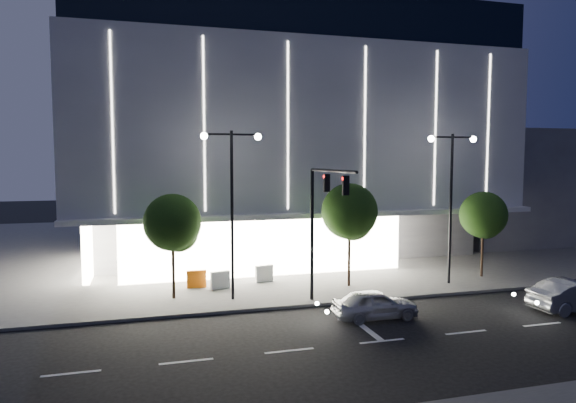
# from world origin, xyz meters

# --- Properties ---
(ground) EXTENTS (160.00, 160.00, 0.00)m
(ground) POSITION_xyz_m (0.00, 0.00, 0.00)
(ground) COLOR black
(ground) RESTS_ON ground
(sidewalk_museum) EXTENTS (70.00, 40.00, 0.15)m
(sidewalk_museum) POSITION_xyz_m (5.00, 24.00, 0.07)
(sidewalk_museum) COLOR #474747
(sidewalk_museum) RESTS_ON ground
(museum) EXTENTS (30.00, 25.80, 18.00)m
(museum) POSITION_xyz_m (2.98, 22.31, 9.27)
(museum) COLOR #4C4C51
(museum) RESTS_ON ground
(annex_building) EXTENTS (16.00, 20.00, 10.00)m
(annex_building) POSITION_xyz_m (26.00, 24.00, 5.00)
(annex_building) COLOR #4C4C51
(annex_building) RESTS_ON ground
(traffic_mast) EXTENTS (0.33, 5.89, 7.07)m
(traffic_mast) POSITION_xyz_m (1.00, 3.34, 5.03)
(traffic_mast) COLOR black
(traffic_mast) RESTS_ON ground
(street_lamp_west) EXTENTS (3.16, 0.36, 9.00)m
(street_lamp_west) POSITION_xyz_m (-3.00, 6.00, 5.96)
(street_lamp_west) COLOR black
(street_lamp_west) RESTS_ON ground
(street_lamp_east) EXTENTS (3.16, 0.36, 9.00)m
(street_lamp_east) POSITION_xyz_m (10.00, 6.00, 5.96)
(street_lamp_east) COLOR black
(street_lamp_east) RESTS_ON ground
(tree_left) EXTENTS (3.02, 3.02, 5.72)m
(tree_left) POSITION_xyz_m (-5.97, 7.02, 4.03)
(tree_left) COLOR black
(tree_left) RESTS_ON ground
(tree_mid) EXTENTS (3.25, 3.25, 6.15)m
(tree_mid) POSITION_xyz_m (4.03, 7.02, 4.33)
(tree_mid) COLOR black
(tree_mid) RESTS_ON ground
(tree_right) EXTENTS (2.91, 2.91, 5.51)m
(tree_right) POSITION_xyz_m (13.03, 7.02, 3.88)
(tree_right) COLOR black
(tree_right) RESTS_ON ground
(car_lead) EXTENTS (4.09, 1.69, 1.39)m
(car_lead) POSITION_xyz_m (3.00, 1.33, 0.69)
(car_lead) COLOR #A6A8AE
(car_lead) RESTS_ON ground
(car_second) EXTENTS (4.81, 1.81, 1.57)m
(car_second) POSITION_xyz_m (13.17, -0.17, 0.78)
(car_second) COLOR #97999E
(car_second) RESTS_ON ground
(barrier_a) EXTENTS (1.10, 0.25, 1.00)m
(barrier_a) POSITION_xyz_m (-4.62, 8.93, 0.65)
(barrier_a) COLOR #D45B0B
(barrier_a) RESTS_ON sidewalk_museum
(barrier_b) EXTENTS (1.13, 0.45, 1.00)m
(barrier_b) POSITION_xyz_m (-0.55, 9.28, 0.65)
(barrier_b) COLOR white
(barrier_b) RESTS_ON sidewalk_museum
(barrier_d) EXTENTS (1.13, 0.49, 1.00)m
(barrier_d) POSITION_xyz_m (-3.34, 8.34, 0.65)
(barrier_d) COLOR white
(barrier_d) RESTS_ON sidewalk_museum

